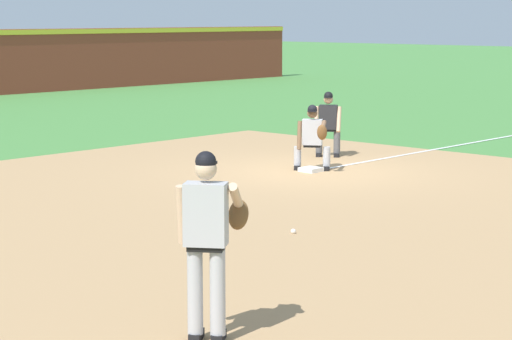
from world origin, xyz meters
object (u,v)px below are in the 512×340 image
Objects in this scene: baseball at (293,231)px; first_baseman at (313,135)px; pitcher at (208,234)px; umpire at (328,122)px; first_base_bag at (311,170)px.

first_baseman is at bearing 36.78° from baseball.
first_baseman is (9.05, 6.14, -0.33)m from pitcher.
umpire is at bearing 33.51° from pitcher.
pitcher is (-4.21, -2.53, 1.02)m from baseball.
first_base_bag is 0.26× the size of umpire.
baseball is 0.05× the size of umpire.
first_baseman reaches higher than baseball.
umpire is at bearing 29.93° from first_baseman.
first_base_bag is 0.72m from first_baseman.
baseball is 0.06× the size of first_baseman.
baseball is at bearing 30.97° from pitcher.
baseball is 8.12m from umpire.
first_base_bag is 5.14× the size of baseball.
pitcher reaches higher than baseball.
umpire is (1.96, 1.12, 0.75)m from first_base_bag.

